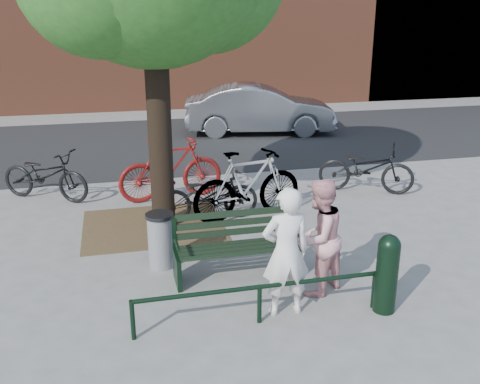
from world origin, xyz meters
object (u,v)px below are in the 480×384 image
object	(u,v)px
bollard	(387,271)
litter_bin	(161,240)
person_left	(286,252)
parked_car	(260,109)
park_bench	(235,244)
person_right	(319,237)
bicycle_c	(207,194)

from	to	relation	value
bollard	litter_bin	world-z (taller)	bollard
person_left	parked_car	xyz separation A→B (m)	(2.50, 10.14, -0.08)
park_bench	litter_bin	size ratio (longest dim) A/B	2.09
litter_bin	bollard	bearing A→B (deg)	-36.21
park_bench	person_right	bearing A→B (deg)	-37.26
bollard	parked_car	xyz separation A→B (m)	(1.26, 10.40, 0.20)
person_left	litter_bin	xyz separation A→B (m)	(-1.37, 1.65, -0.40)
person_right	person_left	bearing A→B (deg)	3.43
person_left	person_right	world-z (taller)	person_left
person_left	bollard	xyz separation A→B (m)	(1.23, -0.25, -0.27)
person_left	litter_bin	world-z (taller)	person_left
park_bench	parked_car	distance (m)	9.46
parked_car	bicycle_c	bearing A→B (deg)	167.90
park_bench	parked_car	bearing A→B (deg)	72.39
person_right	parked_car	world-z (taller)	person_right
person_right	bicycle_c	xyz separation A→B (m)	(-0.96, 2.92, -0.31)
park_bench	person_right	size ratio (longest dim) A/B	1.10
person_left	parked_car	distance (m)	10.45
person_right	litter_bin	distance (m)	2.34
person_right	parked_car	xyz separation A→B (m)	(1.91, 9.74, -0.04)
bollard	bicycle_c	size ratio (longest dim) A/B	0.56
person_left	bollard	world-z (taller)	person_left
person_left	litter_bin	bearing A→B (deg)	-50.28
park_bench	bicycle_c	distance (m)	2.19
bicycle_c	parked_car	size ratio (longest dim) A/B	0.41
person_left	park_bench	bearing A→B (deg)	-71.93
person_right	litter_bin	bearing A→B (deg)	-63.97
person_left	bollard	size ratio (longest dim) A/B	1.60
bicycle_c	parked_car	distance (m)	7.40
person_left	person_right	size ratio (longest dim) A/B	1.04
park_bench	person_right	xyz separation A→B (m)	(0.95, -0.72, 0.31)
bicycle_c	parked_car	world-z (taller)	parked_car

